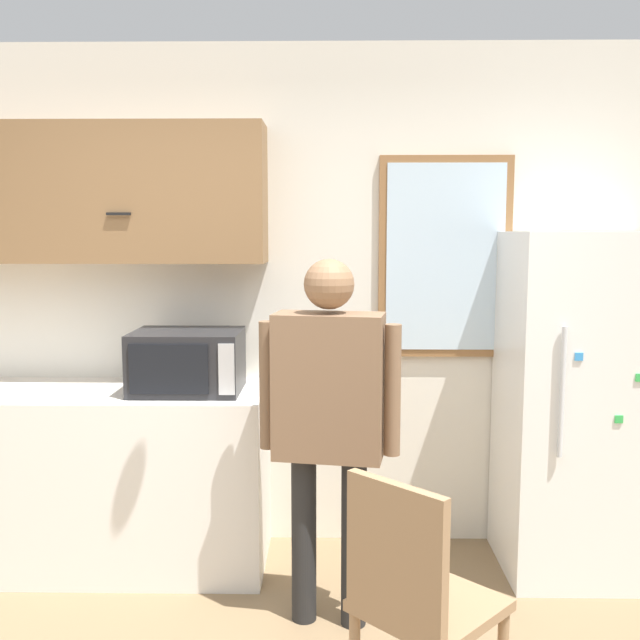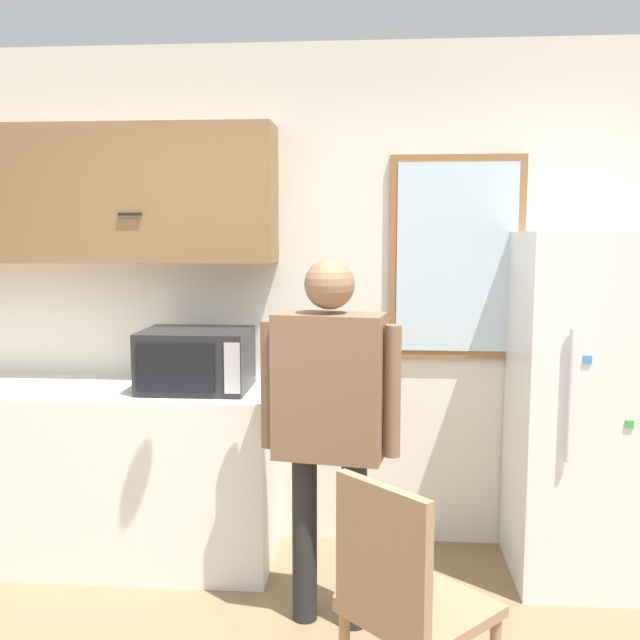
# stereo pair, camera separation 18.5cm
# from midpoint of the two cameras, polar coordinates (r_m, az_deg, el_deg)

# --- Properties ---
(back_wall) EXTENTS (6.00, 0.06, 2.70)m
(back_wall) POSITION_cam_midpoint_polar(r_m,az_deg,el_deg) (3.90, -5.19, 1.64)
(back_wall) COLOR silver
(back_wall) RESTS_ON ground_plane
(counter) EXTENTS (2.18, 0.64, 0.92)m
(counter) POSITION_cam_midpoint_polar(r_m,az_deg,el_deg) (4.03, -21.79, -11.61)
(counter) COLOR silver
(counter) RESTS_ON ground_plane
(upper_cabinets) EXTENTS (2.18, 0.32, 0.70)m
(upper_cabinets) POSITION_cam_midpoint_polar(r_m,az_deg,el_deg) (3.99, -21.84, 9.36)
(upper_cabinets) COLOR olive
(microwave) EXTENTS (0.54, 0.42, 0.31)m
(microwave) POSITION_cam_midpoint_polar(r_m,az_deg,el_deg) (3.65, -12.00, -3.26)
(microwave) COLOR #232326
(microwave) RESTS_ON counter
(person) EXTENTS (0.60, 0.29, 1.61)m
(person) POSITION_cam_midpoint_polar(r_m,az_deg,el_deg) (3.06, -1.02, -6.90)
(person) COLOR black
(person) RESTS_ON ground_plane
(refrigerator) EXTENTS (0.74, 0.67, 1.72)m
(refrigerator) POSITION_cam_midpoint_polar(r_m,az_deg,el_deg) (3.79, 18.77, -6.40)
(refrigerator) COLOR white
(refrigerator) RESTS_ON ground_plane
(chair) EXTENTS (0.61, 0.61, 0.91)m
(chair) POSITION_cam_midpoint_polar(r_m,az_deg,el_deg) (2.62, 5.50, -20.89)
(chair) COLOR #997551
(chair) RESTS_ON ground_plane
(window) EXTENTS (0.71, 0.05, 1.07)m
(window) POSITION_cam_midpoint_polar(r_m,az_deg,el_deg) (3.86, 8.60, 4.97)
(window) COLOR olive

